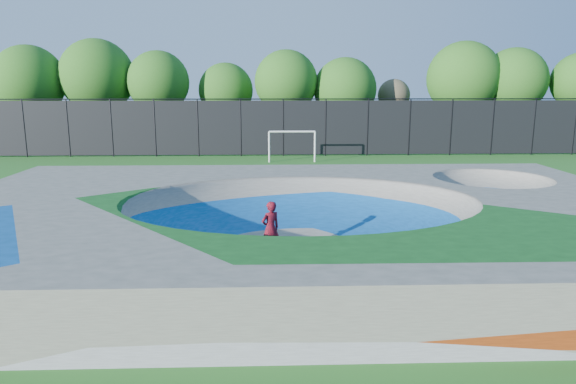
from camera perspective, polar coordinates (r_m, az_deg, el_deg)
name	(u,v)px	position (r m, az deg, el deg)	size (l,w,h in m)	color
ground	(300,246)	(16.15, 1.35, -5.99)	(120.00, 120.00, 0.00)	#22631B
skate_deck	(300,223)	(15.94, 1.36, -3.42)	(22.00, 14.00, 1.50)	gray
skater	(271,229)	(15.02, -1.95, -4.09)	(0.60, 0.39, 1.64)	red
skateboard	(271,255)	(15.25, -1.93, -6.97)	(0.78, 0.22, 0.05)	black
soccer_goal	(292,140)	(33.55, 0.46, 5.76)	(3.11, 0.12, 2.05)	white
fence	(283,126)	(36.48, -0.53, 7.30)	(48.09, 0.09, 4.04)	black
treeline	(268,82)	(41.52, -2.23, 12.09)	(52.25, 7.47, 8.51)	#4C3C26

